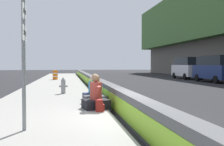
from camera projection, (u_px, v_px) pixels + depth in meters
ground_plane at (129, 121)px, 7.98m from camera, size 160.00×160.00×0.00m
sidewalk_strip at (39, 122)px, 7.53m from camera, size 80.00×4.40×0.14m
jersey_barrier at (129, 107)px, 7.97m from camera, size 76.00×0.45×0.85m
route_sign_post at (24, 42)px, 6.21m from camera, size 0.44×0.09×3.60m
fire_hydrant at (63, 85)px, 14.30m from camera, size 0.26×0.46×0.88m
seated_person_foreground at (96, 98)px, 9.37m from camera, size 0.91×1.01×1.22m
seated_person_middle at (95, 94)px, 10.57m from camera, size 0.83×0.94×1.19m
seated_person_rear at (92, 92)px, 11.95m from camera, size 0.81×0.89×1.05m
backpack at (99, 106)px, 8.80m from camera, size 0.32×0.28×0.40m
construction_barrel at (55, 75)px, 27.73m from camera, size 0.54×0.54×0.95m
parked_car_fourth at (215, 68)px, 25.46m from camera, size 5.16×2.23×2.56m
parked_car_midline at (187, 68)px, 31.46m from camera, size 5.15×2.21×2.56m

